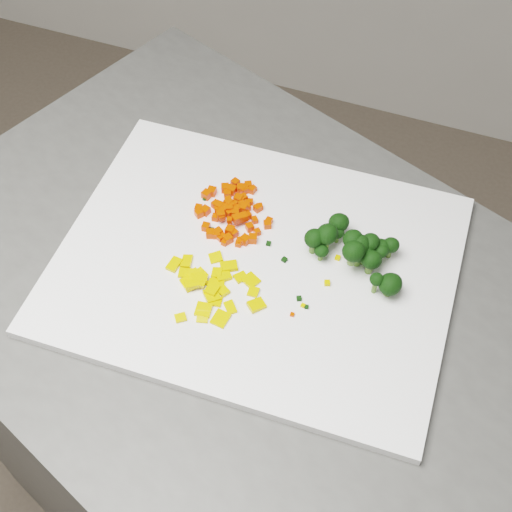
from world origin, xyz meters
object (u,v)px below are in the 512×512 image
(counter_block, at_px, (247,428))
(carrot_pile, at_px, (231,208))
(broccoli_pile, at_px, (355,246))
(pepper_pile, at_px, (212,283))
(cutting_board, at_px, (256,264))

(counter_block, xyz_separation_m, carrot_pile, (-0.05, 0.09, 0.48))
(counter_block, xyz_separation_m, broccoli_pile, (0.12, 0.07, 0.49))
(carrot_pile, bearing_deg, pepper_pile, -80.07)
(pepper_pile, xyz_separation_m, broccoli_pile, (0.15, 0.10, 0.02))
(pepper_pile, bearing_deg, broccoli_pile, 33.06)
(carrot_pile, bearing_deg, counter_block, -60.30)
(counter_block, xyz_separation_m, cutting_board, (0.01, 0.03, 0.46))
(counter_block, bearing_deg, carrot_pile, 119.70)
(cutting_board, distance_m, pepper_pile, 0.07)
(carrot_pile, distance_m, pepper_pile, 0.12)
(counter_block, relative_size, cutting_board, 1.82)
(carrot_pile, distance_m, broccoli_pile, 0.17)
(cutting_board, relative_size, broccoli_pile, 3.75)
(broccoli_pile, bearing_deg, carrot_pile, 174.45)
(carrot_pile, relative_size, pepper_pile, 0.86)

